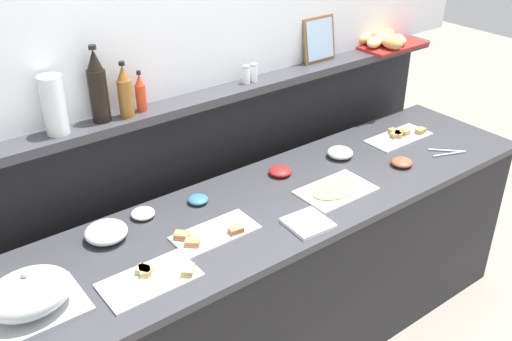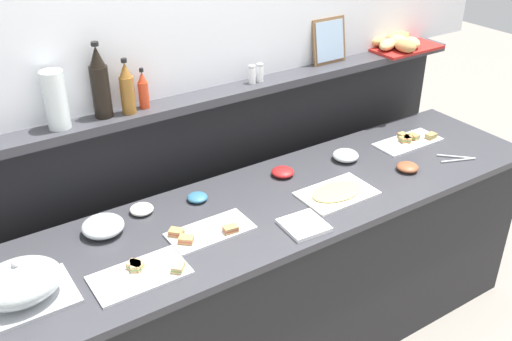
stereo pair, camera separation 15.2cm
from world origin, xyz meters
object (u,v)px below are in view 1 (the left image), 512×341
object	(u,v)px
cold_cuts_platter	(336,190)
condiment_bowl_red	(198,199)
napkin_stack	(308,223)
framed_picture	(319,39)
glass_bowl_large	(340,153)
glass_bowl_medium	(106,233)
sandwich_platter_side	(213,234)
condiment_bowl_dark	(402,162)
serving_tongs	(449,152)
vinegar_bottle_amber	(125,92)
wine_bottle_dark	(98,88)
sandwich_platter_rear	(400,136)
condiment_bowl_cream	(143,213)
sandwich_platter_front	(152,278)
condiment_bowl_teal	(280,171)
serving_cloche	(29,295)
hot_sauce_bottle	(141,94)
water_carafe	(54,105)
salt_shaker	(246,75)
pepper_shaker	(254,73)
bread_basket	(384,39)

from	to	relation	value
cold_cuts_platter	condiment_bowl_red	size ratio (longest dim) A/B	3.76
napkin_stack	framed_picture	size ratio (longest dim) A/B	0.74
glass_bowl_large	glass_bowl_medium	distance (m)	1.23
sandwich_platter_side	condiment_bowl_dark	size ratio (longest dim) A/B	3.28
serving_tongs	vinegar_bottle_amber	bearing A→B (deg)	157.47
vinegar_bottle_amber	wine_bottle_dark	xyz separation A→B (m)	(-0.10, 0.02, 0.04)
sandwich_platter_rear	glass_bowl_large	world-z (taller)	glass_bowl_large
framed_picture	glass_bowl_large	bearing A→B (deg)	-112.83
sandwich_platter_side	condiment_bowl_cream	size ratio (longest dim) A/B	3.42
glass_bowl_medium	condiment_bowl_cream	world-z (taller)	glass_bowl_medium
glass_bowl_medium	cold_cuts_platter	bearing A→B (deg)	-16.31
sandwich_platter_front	condiment_bowl_teal	bearing A→B (deg)	20.34
serving_cloche	hot_sauce_bottle	size ratio (longest dim) A/B	1.93
sandwich_platter_side	water_carafe	distance (m)	0.79
glass_bowl_medium	vinegar_bottle_amber	xyz separation A→B (m)	(0.25, 0.24, 0.45)
cold_cuts_platter	condiment_bowl_dark	bearing A→B (deg)	-2.16
vinegar_bottle_amber	wine_bottle_dark	size ratio (longest dim) A/B	0.75
condiment_bowl_dark	wine_bottle_dark	size ratio (longest dim) A/B	0.33
serving_tongs	hot_sauce_bottle	world-z (taller)	hot_sauce_bottle
serving_cloche	condiment_bowl_red	bearing A→B (deg)	17.11
cold_cuts_platter	salt_shaker	distance (m)	0.69
cold_cuts_platter	condiment_bowl_teal	world-z (taller)	condiment_bowl_teal
glass_bowl_medium	hot_sauce_bottle	world-z (taller)	hot_sauce_bottle
napkin_stack	wine_bottle_dark	distance (m)	1.00
condiment_bowl_teal	salt_shaker	xyz separation A→B (m)	(0.00, 0.27, 0.40)
sandwich_platter_rear	pepper_shaker	distance (m)	0.89
condiment_bowl_teal	salt_shaker	size ratio (longest dim) A/B	1.23
glass_bowl_medium	water_carafe	world-z (taller)	water_carafe
glass_bowl_medium	serving_cloche	bearing A→B (deg)	-147.62
condiment_bowl_teal	water_carafe	xyz separation A→B (m)	(-0.91, 0.27, 0.48)
condiment_bowl_dark	framed_picture	size ratio (longest dim) A/B	0.46
sandwich_platter_rear	condiment_bowl_dark	bearing A→B (deg)	-138.05
serving_cloche	vinegar_bottle_amber	world-z (taller)	vinegar_bottle_amber
vinegar_bottle_amber	salt_shaker	bearing A→B (deg)	1.23
pepper_shaker	bread_basket	xyz separation A→B (m)	(0.93, 0.01, -0.01)
serving_cloche	wine_bottle_dark	world-z (taller)	wine_bottle_dark
condiment_bowl_dark	bread_basket	bearing A→B (deg)	51.88
vinegar_bottle_amber	bread_basket	world-z (taller)	vinegar_bottle_amber
serving_cloche	bread_basket	xyz separation A→B (m)	(2.22, 0.50, 0.34)
serving_cloche	serving_tongs	world-z (taller)	serving_cloche
pepper_shaker	salt_shaker	bearing A→B (deg)	180.00
condiment_bowl_cream	glass_bowl_large	bearing A→B (deg)	-6.14
sandwich_platter_rear	salt_shaker	xyz separation A→B (m)	(-0.76, 0.34, 0.41)
sandwich_platter_front	napkin_stack	distance (m)	0.68
condiment_bowl_cream	hot_sauce_bottle	xyz separation A→B (m)	(0.14, 0.20, 0.44)
glass_bowl_large	serving_tongs	world-z (taller)	glass_bowl_large
condiment_bowl_cream	condiment_bowl_dark	size ratio (longest dim) A/B	0.96
cold_cuts_platter	water_carafe	distance (m)	1.25
cold_cuts_platter	serving_cloche	distance (m)	1.35
sandwich_platter_front	serving_cloche	size ratio (longest dim) A/B	1.02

